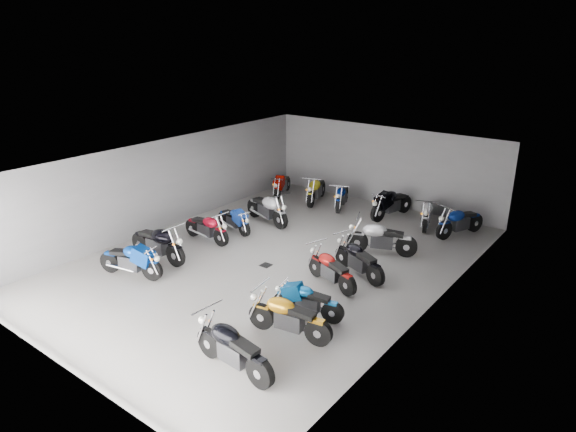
# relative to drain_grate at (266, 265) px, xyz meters

# --- Properties ---
(ground) EXTENTS (14.00, 14.00, 0.00)m
(ground) POSITION_rel_drain_grate_xyz_m (0.00, 0.50, -0.01)
(ground) COLOR gray
(ground) RESTS_ON ground
(wall_back) EXTENTS (10.00, 0.10, 3.20)m
(wall_back) POSITION_rel_drain_grate_xyz_m (0.00, 7.50, 1.59)
(wall_back) COLOR slate
(wall_back) RESTS_ON ground
(wall_left) EXTENTS (0.10, 14.00, 3.20)m
(wall_left) POSITION_rel_drain_grate_xyz_m (-5.00, 0.50, 1.59)
(wall_left) COLOR slate
(wall_left) RESTS_ON ground
(wall_right) EXTENTS (0.10, 14.00, 3.20)m
(wall_right) POSITION_rel_drain_grate_xyz_m (5.00, 0.50, 1.59)
(wall_right) COLOR slate
(wall_right) RESTS_ON ground
(ceiling) EXTENTS (10.00, 14.00, 0.04)m
(ceiling) POSITION_rel_drain_grate_xyz_m (0.00, 0.50, 3.21)
(ceiling) COLOR black
(ceiling) RESTS_ON wall_back
(drain_grate) EXTENTS (0.32, 0.32, 0.01)m
(drain_grate) POSITION_rel_drain_grate_xyz_m (0.00, 0.00, 0.00)
(drain_grate) COLOR black
(drain_grate) RESTS_ON ground
(motorcycle_left_b) EXTENTS (2.08, 0.72, 0.93)m
(motorcycle_left_b) POSITION_rel_drain_grate_xyz_m (-2.62, -2.93, 0.50)
(motorcycle_left_b) COLOR black
(motorcycle_left_b) RESTS_ON ground
(motorcycle_left_c) EXTENTS (2.34, 0.46, 1.03)m
(motorcycle_left_c) POSITION_rel_drain_grate_xyz_m (-2.91, -1.71, 0.56)
(motorcycle_left_c) COLOR black
(motorcycle_left_c) RESTS_ON ground
(motorcycle_left_d) EXTENTS (2.03, 0.41, 0.89)m
(motorcycle_left_d) POSITION_rel_drain_grate_xyz_m (-2.81, 0.27, 0.48)
(motorcycle_left_d) COLOR black
(motorcycle_left_d) RESTS_ON ground
(motorcycle_left_e) EXTENTS (1.84, 0.55, 0.82)m
(motorcycle_left_e) POSITION_rel_drain_grate_xyz_m (-2.71, 1.50, 0.44)
(motorcycle_left_e) COLOR black
(motorcycle_left_e) RESTS_ON ground
(motorcycle_left_f) EXTENTS (2.30, 0.73, 1.03)m
(motorcycle_left_f) POSITION_rel_drain_grate_xyz_m (-2.30, 2.86, 0.55)
(motorcycle_left_f) COLOR black
(motorcycle_left_f) RESTS_ON ground
(motorcycle_right_a) EXTENTS (2.24, 0.48, 0.98)m
(motorcycle_right_a) POSITION_rel_drain_grate_xyz_m (2.74, -4.37, 0.53)
(motorcycle_right_a) COLOR black
(motorcycle_right_a) RESTS_ON ground
(motorcycle_right_b) EXTENTS (2.14, 0.56, 0.95)m
(motorcycle_right_b) POSITION_rel_drain_grate_xyz_m (2.88, -2.64, 0.51)
(motorcycle_right_b) COLOR black
(motorcycle_right_b) RESTS_ON ground
(motorcycle_right_c) EXTENTS (1.85, 0.57, 0.82)m
(motorcycle_right_c) POSITION_rel_drain_grate_xyz_m (2.73, -1.67, 0.44)
(motorcycle_right_c) COLOR black
(motorcycle_right_c) RESTS_ON ground
(motorcycle_right_d) EXTENTS (1.95, 0.76, 0.88)m
(motorcycle_right_d) POSITION_rel_drain_grate_xyz_m (2.26, 0.13, 0.48)
(motorcycle_right_d) COLOR black
(motorcycle_right_d) RESTS_ON ground
(motorcycle_right_e) EXTENTS (2.01, 0.85, 0.92)m
(motorcycle_right_e) POSITION_rel_drain_grate_xyz_m (2.57, 1.13, 0.50)
(motorcycle_right_e) COLOR black
(motorcycle_right_e) RESTS_ON ground
(motorcycle_right_f) EXTENTS (2.11, 1.01, 0.98)m
(motorcycle_right_f) POSITION_rel_drain_grate_xyz_m (2.37, 2.89, 0.53)
(motorcycle_right_f) COLOR black
(motorcycle_right_f) RESTS_ON ground
(motorcycle_back_a) EXTENTS (0.81, 1.90, 0.87)m
(motorcycle_back_a) POSITION_rel_drain_grate_xyz_m (-3.99, 5.89, 0.47)
(motorcycle_back_a) COLOR black
(motorcycle_back_a) RESTS_ON ground
(motorcycle_back_b) EXTENTS (0.83, 2.16, 0.98)m
(motorcycle_back_b) POSITION_rel_drain_grate_xyz_m (-2.27, 5.99, 0.53)
(motorcycle_back_b) COLOR black
(motorcycle_back_b) RESTS_ON ground
(motorcycle_back_c) EXTENTS (0.86, 1.95, 0.90)m
(motorcycle_back_c) POSITION_rel_drain_grate_xyz_m (-1.03, 6.02, 0.48)
(motorcycle_back_c) COLOR black
(motorcycle_back_c) RESTS_ON ground
(motorcycle_back_d) EXTENTS (0.65, 2.26, 1.00)m
(motorcycle_back_d) POSITION_rel_drain_grate_xyz_m (1.05, 6.21, 0.54)
(motorcycle_back_d) COLOR black
(motorcycle_back_d) RESTS_ON ground
(motorcycle_back_e) EXTENTS (0.84, 2.07, 0.94)m
(motorcycle_back_e) POSITION_rel_drain_grate_xyz_m (2.51, 6.17, 0.51)
(motorcycle_back_e) COLOR black
(motorcycle_back_e) RESTS_ON ground
(motorcycle_back_f) EXTENTS (0.97, 2.04, 0.95)m
(motorcycle_back_f) POSITION_rel_drain_grate_xyz_m (3.79, 5.96, 0.51)
(motorcycle_back_f) COLOR black
(motorcycle_back_f) RESTS_ON ground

